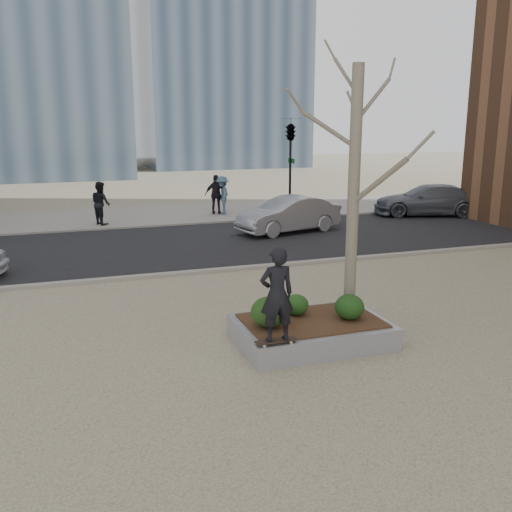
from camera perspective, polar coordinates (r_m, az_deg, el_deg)
name	(u,v)px	position (r m, az deg, el deg)	size (l,w,h in m)	color
ground	(265,349)	(11.44, 0.90, -9.25)	(120.00, 120.00, 0.00)	tan
street	(171,246)	(20.71, -8.54, 1.01)	(60.00, 8.00, 0.02)	black
far_sidewalk	(143,216)	(27.51, -11.24, 3.96)	(60.00, 6.00, 0.02)	gray
planter	(311,332)	(11.71, 5.55, -7.58)	(3.00, 2.00, 0.45)	gray
planter_mulch	(312,321)	(11.62, 5.58, -6.45)	(2.70, 1.70, 0.04)	#382314
sycamore_tree	(355,152)	(11.67, 9.88, 10.19)	(2.80, 2.80, 6.60)	gray
shrub_left	(269,312)	(11.10, 1.28, -5.62)	(0.70, 0.70, 0.60)	#163912
shrub_middle	(296,305)	(11.81, 4.05, -4.88)	(0.51, 0.51, 0.43)	#133B13
shrub_right	(349,307)	(11.68, 9.32, -5.04)	(0.60, 0.60, 0.51)	#1D3C13
skateboard	(276,342)	(10.46, 2.05, -8.61)	(0.78, 0.20, 0.07)	black
skateboarder	(277,294)	(10.15, 2.09, -3.86)	(0.63, 0.42, 1.73)	black
car_silver	(289,215)	(22.91, 3.30, 4.15)	(1.50, 4.30, 1.42)	#999AA1
car_third	(428,200)	(28.25, 16.78, 5.39)	(2.02, 4.98, 1.44)	#545760
pedestrian_a	(101,203)	(25.45, -15.26, 5.13)	(0.90, 0.70, 1.85)	black
pedestrian_b	(222,195)	(27.33, -3.39, 6.09)	(1.18, 0.68, 1.82)	#436178
pedestrian_c	(216,195)	(27.42, -3.98, 6.15)	(1.10, 0.46, 1.87)	black
traffic_light_far	(290,168)	(26.61, 3.44, 8.74)	(0.60, 2.48, 4.50)	black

